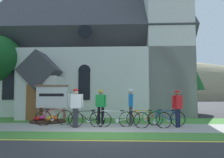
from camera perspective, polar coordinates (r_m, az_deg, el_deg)
name	(u,v)px	position (r m, az deg, el deg)	size (l,w,h in m)	color
ground	(106,121)	(12.45, -1.63, -11.00)	(140.00, 140.00, 0.00)	#333335
sidewalk_slab	(69,127)	(10.45, -11.16, -12.26)	(32.00, 2.50, 0.01)	#99968E
grass_verge	(56,135)	(8.59, -14.34, -14.06)	(32.00, 1.41, 0.01)	#427F33
church_lawn	(80,120)	(12.97, -8.39, -10.65)	(24.00, 2.70, 0.01)	#427F33
curb_paint_stripe	(49,140)	(7.79, -16.23, -15.10)	(28.00, 0.16, 0.01)	yellow
church_building	(99,60)	(18.53, -3.53, 5.06)	(14.92, 10.84, 12.85)	silver
church_sign	(52,98)	(12.88, -15.54, -4.72)	(1.88, 0.18, 2.04)	#7F6047
flower_bed	(48,120)	(12.48, -16.49, -10.35)	(1.90, 1.90, 0.34)	#382319
bicycle_yellow	(87,119)	(10.35, -6.67, -10.32)	(1.75, 0.09, 0.82)	black
bicycle_red	(153,120)	(10.07, 10.68, -10.44)	(1.73, 0.13, 0.85)	black
bicycle_black	(115,119)	(10.26, 0.84, -10.41)	(1.77, 0.31, 0.79)	black
bicycle_green	(54,117)	(11.16, -14.92, -9.68)	(1.69, 0.61, 0.82)	black
bicycle_white	(167,118)	(10.91, 14.16, -9.93)	(1.76, 0.15, 0.80)	black
bicycle_orange	(144,118)	(10.96, 8.31, -9.98)	(1.72, 0.56, 0.78)	black
cyclist_in_green_jersey	(178,105)	(10.52, 16.80, -6.61)	(0.56, 0.50, 1.71)	#191E38
cyclist_in_white_jersey	(131,103)	(11.38, 4.94, -6.27)	(0.29, 0.82, 1.79)	#2D2D33
cyclist_in_orange_jersey	(101,104)	(11.28, -2.94, -6.46)	(0.60, 0.41, 1.75)	black
cyclist_in_yellow_jersey	(76,104)	(10.12, -9.52, -6.56)	(0.68, 0.36, 1.78)	#2D2D33
roadside_conifer	(180,62)	(19.51, 17.47, 4.19)	(3.82, 3.82, 6.59)	#4C3823
distant_hill	(143,99)	(69.17, 8.11, -5.15)	(88.87, 41.25, 23.61)	#847A5B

